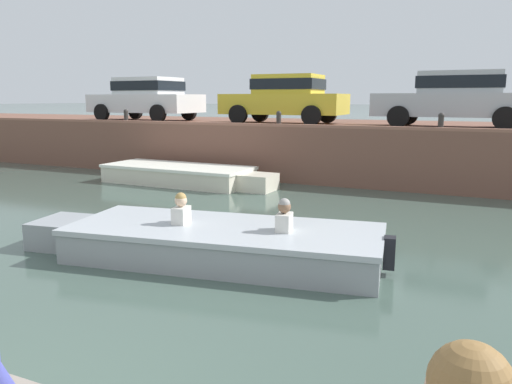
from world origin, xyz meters
TOP-DOWN VIEW (x-y plane):
  - ground_plane at (0.00, 5.79)m, footprint 400.00×400.00m
  - far_quay_wall at (0.00, 14.59)m, footprint 60.00×6.00m
  - far_wall_coping at (0.00, 11.71)m, footprint 60.00×0.24m
  - boat_moored_west_cream at (-4.60, 10.26)m, footprint 5.22×1.80m
  - motorboat_passing at (-0.52, 4.66)m, footprint 5.77×2.50m
  - car_leftmost_white at (-8.21, 13.47)m, footprint 4.19×2.15m
  - car_left_inner_yellow at (-2.76, 13.48)m, footprint 3.94×1.99m
  - car_centre_silver at (2.33, 13.48)m, footprint 4.32×1.92m
  - mooring_bollard_west at (-7.86, 11.84)m, footprint 0.15×0.15m
  - mooring_bollard_mid at (-2.33, 11.84)m, footprint 0.15×0.15m
  - mooring_bollard_east at (2.12, 11.84)m, footprint 0.15×0.15m

SIDE VIEW (x-z plane):
  - ground_plane at x=0.00m, z-range 0.00..0.00m
  - boat_moored_west_cream at x=-4.60m, z-range 0.00..0.52m
  - motorboat_passing at x=-0.52m, z-range -0.24..0.77m
  - far_quay_wall at x=0.00m, z-range 0.00..1.62m
  - far_wall_coping at x=0.00m, z-range 1.62..1.70m
  - mooring_bollard_west at x=-7.86m, z-range 1.64..2.08m
  - mooring_bollard_mid at x=-2.33m, z-range 1.64..2.08m
  - mooring_bollard_east at x=2.12m, z-range 1.64..2.08m
  - car_left_inner_yellow at x=-2.76m, z-range 1.69..3.23m
  - car_centre_silver at x=2.33m, z-range 1.69..3.23m
  - car_leftmost_white at x=-8.21m, z-range 1.70..3.24m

